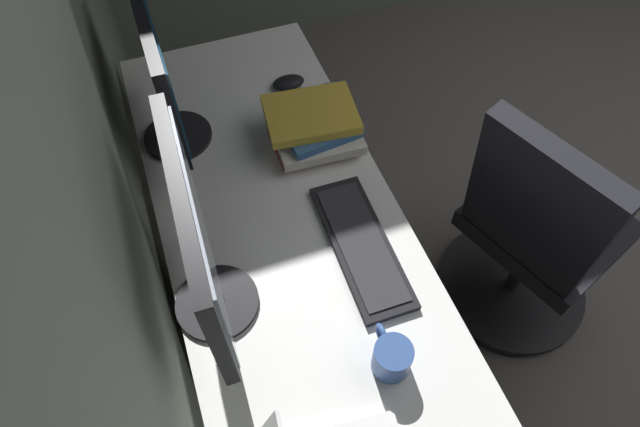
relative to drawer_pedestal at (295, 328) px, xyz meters
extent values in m
cube|color=slate|center=(-0.19, 0.36, 0.95)|extent=(4.75, 0.10, 2.60)
cube|color=white|center=(-0.02, -0.03, 0.37)|extent=(1.92, 0.63, 0.03)
cylinder|color=silver|center=(0.88, -0.28, 0.00)|extent=(0.05, 0.05, 0.70)
cylinder|color=silver|center=(0.88, 0.23, 0.00)|extent=(0.05, 0.05, 0.70)
cube|color=white|center=(0.00, 0.00, 0.00)|extent=(0.40, 0.50, 0.69)
cube|color=silver|center=(0.00, -0.25, 0.00)|extent=(0.37, 0.01, 0.61)
cylinder|color=black|center=(-0.04, 0.19, 0.39)|extent=(0.20, 0.20, 0.01)
cylinder|color=black|center=(-0.04, 0.19, 0.44)|extent=(0.04, 0.04, 0.10)
cube|color=black|center=(-0.04, 0.19, 0.67)|extent=(0.48, 0.05, 0.35)
cube|color=#B2BCCC|center=(-0.04, 0.18, 0.67)|extent=(0.44, 0.02, 0.30)
cylinder|color=black|center=(0.53, 0.17, 0.39)|extent=(0.20, 0.20, 0.01)
cylinder|color=black|center=(0.53, 0.17, 0.44)|extent=(0.04, 0.04, 0.10)
cube|color=black|center=(0.53, 0.17, 0.65)|extent=(0.48, 0.03, 0.32)
cube|color=navy|center=(0.53, 0.15, 0.65)|extent=(0.44, 0.01, 0.28)
cube|color=black|center=(-0.01, -0.19, 0.39)|extent=(0.42, 0.15, 0.02)
cube|color=#2D2D30|center=(-0.01, -0.19, 0.40)|extent=(0.38, 0.12, 0.00)
ellipsoid|color=black|center=(0.63, -0.21, 0.40)|extent=(0.06, 0.10, 0.03)
cube|color=#B2383D|center=(0.38, -0.20, 0.39)|extent=(0.16, 0.23, 0.02)
cube|color=beige|center=(0.38, -0.21, 0.42)|extent=(0.24, 0.26, 0.03)
cube|color=#38669E|center=(0.40, -0.21, 0.45)|extent=(0.25, 0.23, 0.02)
cube|color=gold|center=(0.40, -0.20, 0.47)|extent=(0.22, 0.28, 0.03)
cylinder|color=#335193|center=(-0.32, -0.13, 0.43)|extent=(0.09, 0.09, 0.09)
torus|color=#335193|center=(-0.26, -0.13, 0.43)|extent=(0.06, 0.01, 0.06)
cube|color=black|center=(0.01, -0.87, 0.11)|extent=(0.56, 0.54, 0.07)
cube|color=black|center=(-0.06, -0.68, 0.40)|extent=(0.42, 0.26, 0.50)
cylinder|color=black|center=(0.01, -0.87, -0.10)|extent=(0.05, 0.05, 0.37)
cylinder|color=black|center=(0.01, -0.87, -0.31)|extent=(0.56, 0.56, 0.03)
camera|label=1|loc=(-0.66, 0.16, 1.57)|focal=30.33mm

